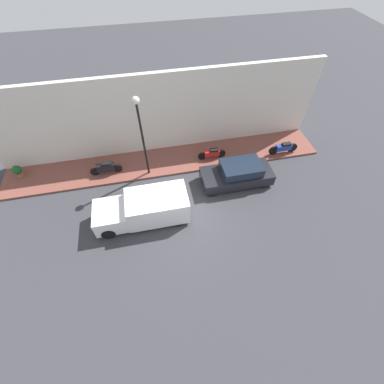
% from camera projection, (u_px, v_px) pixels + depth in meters
% --- Properties ---
extents(ground_plane, '(60.00, 60.00, 0.00)m').
position_uv_depth(ground_plane, '(178.00, 217.00, 13.70)').
color(ground_plane, '#38383D').
extents(sidewalk, '(2.50, 19.56, 0.13)m').
position_uv_depth(sidewalk, '(166.00, 161.00, 16.35)').
color(sidewalk, brown).
rests_on(sidewalk, ground_plane).
extents(building_facade, '(0.30, 19.56, 5.11)m').
position_uv_depth(building_facade, '(160.00, 115.00, 15.29)').
color(building_facade, silver).
rests_on(building_facade, ground_plane).
extents(parked_car, '(1.68, 4.08, 1.40)m').
position_uv_depth(parked_car, '(238.00, 174.00, 14.80)').
color(parked_car, black).
rests_on(parked_car, ground_plane).
extents(delivery_van, '(1.80, 4.72, 1.62)m').
position_uv_depth(delivery_van, '(143.00, 209.00, 13.03)').
color(delivery_van, white).
rests_on(delivery_van, ground_plane).
extents(motorcycle_blue, '(0.30, 1.92, 0.77)m').
position_uv_depth(motorcycle_blue, '(284.00, 148.00, 16.42)').
color(motorcycle_blue, navy).
rests_on(motorcycle_blue, sidewalk).
extents(motorcycle_black, '(0.30, 1.88, 0.84)m').
position_uv_depth(motorcycle_black, '(106.00, 168.00, 15.25)').
color(motorcycle_black, black).
rests_on(motorcycle_black, sidewalk).
extents(motorcycle_red, '(0.30, 1.79, 0.70)m').
position_uv_depth(motorcycle_red, '(212.00, 153.00, 16.16)').
color(motorcycle_red, '#B21E1E').
rests_on(motorcycle_red, sidewalk).
extents(streetlamp, '(0.38, 0.38, 5.02)m').
position_uv_depth(streetlamp, '(140.00, 125.00, 12.96)').
color(streetlamp, black).
rests_on(streetlamp, sidewalk).
extents(potted_plant, '(0.53, 0.53, 0.79)m').
position_uv_depth(potted_plant, '(18.00, 171.00, 15.10)').
color(potted_plant, brown).
rests_on(potted_plant, sidewalk).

